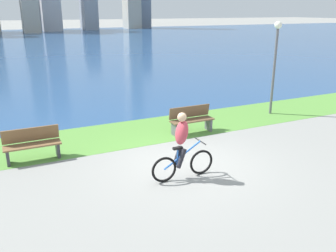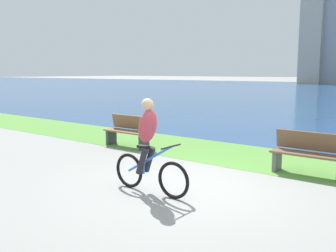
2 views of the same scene
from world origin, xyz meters
name	(u,v)px [view 1 (image 1 of 2)]	position (x,y,z in m)	size (l,w,h in m)	color
ground_plane	(184,165)	(0.00, 0.00, 0.00)	(300.00, 300.00, 0.00)	gray
grass_strip_bayside	(142,131)	(0.00, 3.06, 0.00)	(120.00, 2.66, 0.01)	#59933D
bay_water_surface	(32,43)	(0.00, 40.07, 0.00)	(300.00, 71.36, 0.00)	navy
cyclist_lead	(182,147)	(-0.44, -0.68, 0.84)	(1.68, 0.52, 1.69)	black
bench_near_path	(32,144)	(-3.61, 2.11, 0.45)	(1.50, 0.47, 0.90)	brown
bench_far_along_path	(191,120)	(1.45, 2.24, 0.45)	(1.50, 0.47, 0.90)	brown
lamppost_tall	(275,54)	(5.45, 2.90, 2.36)	(0.28, 0.28, 3.56)	#595960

